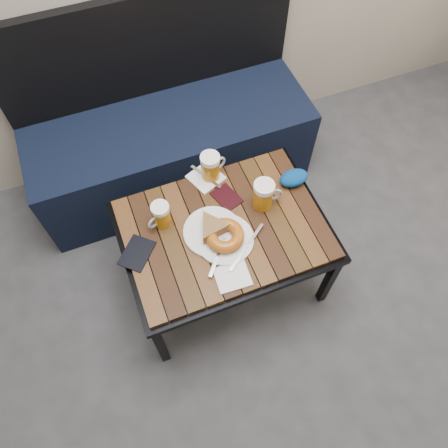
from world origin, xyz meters
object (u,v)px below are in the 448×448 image
object	(u,v)px
cafe_table	(224,233)
beer_mug_right	(264,195)
bench	(170,142)
knit_pouch	(294,178)
passport_burgundy	(226,197)
beer_mug_centre	(211,167)
beer_mug_left	(161,215)
passport_navy	(137,253)
plate_pie	(212,229)
plate_bagel	(225,237)

from	to	relation	value
cafe_table	beer_mug_right	bearing A→B (deg)	13.95
bench	knit_pouch	world-z (taller)	bench
cafe_table	passport_burgundy	size ratio (longest dim) A/B	6.83
beer_mug_centre	knit_pouch	bearing A→B (deg)	-43.77
beer_mug_centre	knit_pouch	size ratio (longest dim) A/B	1.04
beer_mug_left	knit_pouch	xyz separation A→B (m)	(0.58, -0.01, -0.03)
passport_navy	knit_pouch	bearing A→B (deg)	49.45
bench	cafe_table	size ratio (longest dim) A/B	1.67
plate_pie	knit_pouch	xyz separation A→B (m)	(0.41, 0.11, 0.00)
bench	beer_mug_right	distance (m)	0.73
beer_mug_right	bench	bearing A→B (deg)	118.46
beer_mug_left	knit_pouch	size ratio (longest dim) A/B	0.91
plate_bagel	knit_pouch	xyz separation A→B (m)	(0.38, 0.16, 0.00)
cafe_table	beer_mug_left	size ratio (longest dim) A/B	7.14
plate_bagel	passport_navy	world-z (taller)	plate_bagel
passport_navy	knit_pouch	size ratio (longest dim) A/B	1.10
beer_mug_left	passport_navy	distance (m)	0.18
beer_mug_left	beer_mug_right	xyz separation A→B (m)	(0.42, -0.06, 0.01)
bench	knit_pouch	xyz separation A→B (m)	(0.39, -0.58, 0.23)
beer_mug_centre	plate_bagel	xyz separation A→B (m)	(-0.06, -0.32, -0.04)
passport_burgundy	knit_pouch	size ratio (longest dim) A/B	0.95
plate_bagel	passport_navy	xyz separation A→B (m)	(-0.34, 0.07, -0.02)
plate_pie	plate_bagel	size ratio (longest dim) A/B	0.82
cafe_table	passport_burgundy	xyz separation A→B (m)	(0.06, 0.13, 0.05)
beer_mug_centre	plate_pie	size ratio (longest dim) A/B	0.57
cafe_table	knit_pouch	bearing A→B (deg)	16.24
bench	passport_navy	distance (m)	0.78
plate_pie	knit_pouch	bearing A→B (deg)	15.03
beer_mug_right	plate_pie	bearing A→B (deg)	-158.39
plate_pie	plate_bagel	world-z (taller)	plate_pie
beer_mug_centre	passport_navy	xyz separation A→B (m)	(-0.40, -0.25, -0.06)
beer_mug_right	passport_navy	size ratio (longest dim) A/B	0.97
passport_burgundy	beer_mug_right	bearing A→B (deg)	-50.91
knit_pouch	beer_mug_right	bearing A→B (deg)	-161.21
knit_pouch	plate_bagel	bearing A→B (deg)	-156.92
cafe_table	passport_burgundy	distance (m)	0.15
beer_mug_left	plate_bagel	size ratio (longest dim) A/B	0.41
plate_bagel	passport_navy	distance (m)	0.35
bench	beer_mug_right	bearing A→B (deg)	-70.80
beer_mug_right	plate_bagel	world-z (taller)	beer_mug_right
beer_mug_centre	beer_mug_right	world-z (taller)	beer_mug_right
bench	passport_navy	world-z (taller)	bench
cafe_table	plate_bagel	size ratio (longest dim) A/B	2.94
cafe_table	beer_mug_centre	world-z (taller)	beer_mug_centre
plate_pie	knit_pouch	size ratio (longest dim) A/B	1.82
plate_pie	passport_burgundy	world-z (taller)	plate_pie
plate_bagel	knit_pouch	bearing A→B (deg)	23.08
bench	passport_burgundy	distance (m)	0.60
bench	plate_pie	size ratio (longest dim) A/B	5.96
plate_pie	bench	bearing A→B (deg)	88.28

